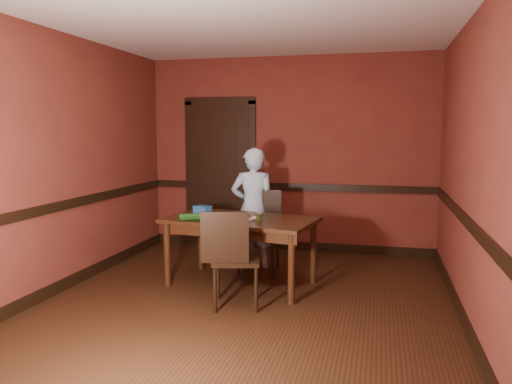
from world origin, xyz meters
The scene contains 22 objects.
floor centered at (0.00, 0.00, 0.00)m, with size 4.00×4.50×0.01m, color black.
ceiling centered at (0.00, 0.00, 2.70)m, with size 4.00×4.50×0.01m, color silver.
wall_back centered at (0.00, 2.25, 1.35)m, with size 4.00×0.02×2.70m, color maroon.
wall_front centered at (0.00, -2.25, 1.35)m, with size 4.00×0.02×2.70m, color maroon.
wall_left centered at (-2.00, 0.00, 1.35)m, with size 0.02×4.50×2.70m, color maroon.
wall_right centered at (2.00, 0.00, 1.35)m, with size 0.02×4.50×2.70m, color maroon.
dado_back centered at (0.00, 2.23, 0.90)m, with size 4.00×0.03×0.10m, color black.
dado_left centered at (-1.99, 0.00, 0.90)m, with size 0.03×4.50×0.10m, color black.
dado_right centered at (1.99, 0.00, 0.90)m, with size 0.03×4.50×0.10m, color black.
baseboard_back centered at (0.00, 2.23, 0.06)m, with size 4.00×0.03×0.12m, color black.
baseboard_left centered at (-1.99, 0.00, 0.06)m, with size 0.03×4.50×0.12m, color black.
baseboard_right centered at (1.99, 0.00, 0.06)m, with size 0.03×4.50×0.12m, color black.
door centered at (-1.00, 2.22, 1.09)m, with size 1.05×0.07×2.20m.
dining_table centered at (-0.21, 0.50, 0.37)m, with size 1.58×0.89×0.74m, color black.
chair_far centered at (-0.14, 1.05, 0.48)m, with size 0.45×0.45×0.97m, color black, non-canonical shape.
chair_near centered at (-0.07, -0.15, 0.47)m, with size 0.44×0.44×0.95m, color black, non-canonical shape.
person centered at (-0.26, 1.23, 0.74)m, with size 0.54×0.35×1.48m, color #A8D0E7.
sandwich_plate centered at (-0.14, 0.45, 0.76)m, with size 0.26×0.26×0.06m.
sauce_jar centered at (0.03, 0.37, 0.79)m, with size 0.07×0.07×0.09m.
cheese_saucer centered at (-0.58, 0.50, 0.76)m, with size 0.16×0.16×0.05m.
food_tub centered at (-0.73, 0.72, 0.78)m, with size 0.23×0.19×0.08m.
wrapped_veg centered at (-0.67, 0.23, 0.78)m, with size 0.08×0.08×0.27m, color #133A12.
Camera 1 is at (1.24, -4.62, 1.68)m, focal length 35.00 mm.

